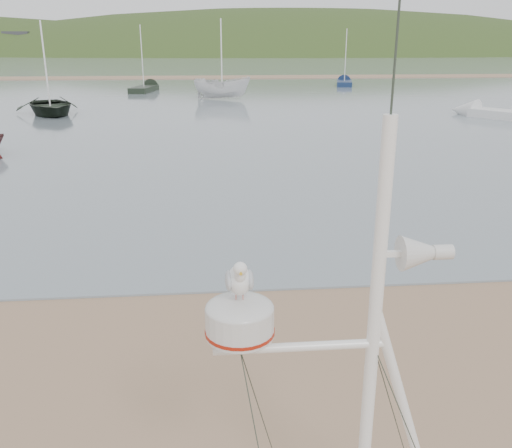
{
  "coord_description": "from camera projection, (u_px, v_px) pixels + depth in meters",
  "views": [
    {
      "loc": [
        1.28,
        -5.38,
        4.54
      ],
      "look_at": [
        1.86,
        1.0,
        2.38
      ],
      "focal_mm": 38.0,
      "sensor_mm": 36.0,
      "label": 1
    }
  ],
  "objects": [
    {
      "name": "ground",
      "position": [
        108.0,
        445.0,
        6.42
      ],
      "size": [
        560.0,
        560.0,
        0.0
      ],
      "primitive_type": "plane",
      "color": "#88684E",
      "rests_on": "ground"
    },
    {
      "name": "water",
      "position": [
        200.0,
        62.0,
        131.02
      ],
      "size": [
        560.0,
        256.0,
        0.04
      ],
      "primitive_type": "cube",
      "color": "slate",
      "rests_on": "ground"
    },
    {
      "name": "sandbar",
      "position": [
        196.0,
        77.0,
        72.47
      ],
      "size": [
        560.0,
        7.0,
        0.07
      ],
      "primitive_type": "cube",
      "color": "#88684E",
      "rests_on": "water"
    },
    {
      "name": "hill_ridge",
      "position": [
        246.0,
        101.0,
        236.11
      ],
      "size": [
        620.0,
        180.0,
        80.0
      ],
      "color": "#273A17",
      "rests_on": "ground"
    },
    {
      "name": "far_cottages",
      "position": [
        209.0,
        44.0,
        190.42
      ],
      "size": [
        294.4,
        6.3,
        8.0
      ],
      "color": "beige",
      "rests_on": "ground"
    },
    {
      "name": "boat_dark",
      "position": [
        46.0,
        71.0,
        34.49
      ],
      "size": [
        4.11,
        2.54,
        5.56
      ],
      "primitive_type": "imported",
      "rotation": [
        0.0,
        0.0,
        0.38
      ],
      "color": "black",
      "rests_on": "water"
    },
    {
      "name": "boat_white",
      "position": [
        222.0,
        70.0,
        44.21
      ],
      "size": [
        2.18,
        2.15,
        4.75
      ],
      "primitive_type": "imported",
      "rotation": [
        0.0,
        0.0,
        1.35
      ],
      "color": "silver",
      "rests_on": "water"
    },
    {
      "name": "sailboat_white_near",
      "position": [
        486.0,
        113.0,
        34.35
      ],
      "size": [
        5.07,
        6.27,
        6.52
      ],
      "color": "silver",
      "rests_on": "ground"
    },
    {
      "name": "sailboat_dark_mid",
      "position": [
        149.0,
        87.0,
        53.32
      ],
      "size": [
        2.79,
        6.81,
        6.6
      ],
      "color": "black",
      "rests_on": "ground"
    },
    {
      "name": "sailboat_blue_far",
      "position": [
        344.0,
        82.0,
        60.55
      ],
      "size": [
        3.0,
        6.63,
        6.42
      ],
      "color": "#142547",
      "rests_on": "ground"
    }
  ]
}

